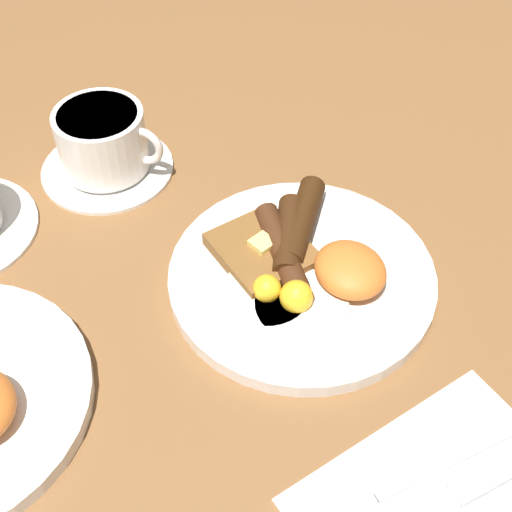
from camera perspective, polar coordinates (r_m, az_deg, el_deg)
name	(u,v)px	position (r m, az deg, el deg)	size (l,w,h in m)	color
ground_plane	(301,283)	(0.67, 3.64, -2.15)	(3.00, 3.00, 0.00)	brown
breakfast_plate_near	(301,271)	(0.66, 3.59, -1.21)	(0.25, 0.25, 0.05)	white
teacup_near	(104,146)	(0.77, -12.08, 8.63)	(0.14, 0.14, 0.07)	white
napkin	(432,492)	(0.57, 13.87, -17.83)	(0.12, 0.20, 0.01)	white
knife	(456,496)	(0.57, 15.72, -17.98)	(0.03, 0.20, 0.01)	silver
spoon	(367,502)	(0.55, 8.87, -18.87)	(0.04, 0.19, 0.01)	silver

